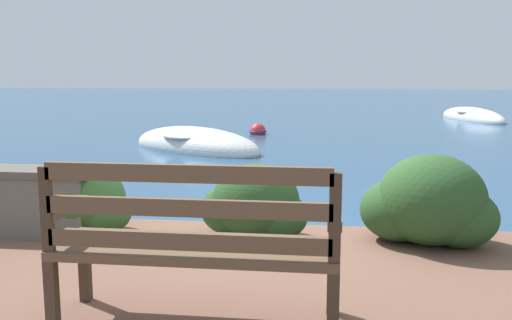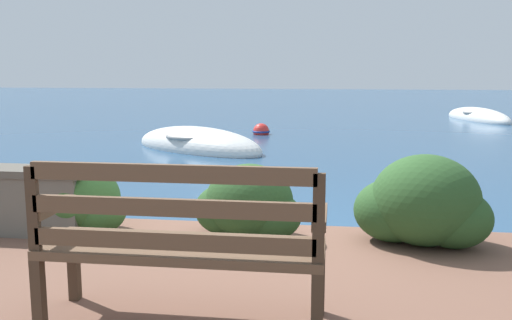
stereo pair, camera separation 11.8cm
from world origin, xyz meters
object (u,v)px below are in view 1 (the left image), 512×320
Objects in this scene: park_bench at (194,241)px; mooring_buoy at (258,131)px; rowboat_mid at (472,118)px; rowboat_nearest at (195,146)px.

park_bench reaches higher than mooring_buoy.
park_bench is at bearing -34.90° from rowboat_mid.
park_bench is at bearing -84.85° from mooring_buoy.
rowboat_mid is at bearing 72.92° from park_bench.
mooring_buoy is (-6.28, -4.87, 0.01)m from rowboat_mid.
mooring_buoy is at bearing -68.74° from rowboat_mid.
rowboat_nearest is 0.98× the size of rowboat_mid.
mooring_buoy is (-0.99, 11.03, -0.63)m from park_bench.
park_bench is 0.44× the size of rowboat_mid.
park_bench is 11.10m from mooring_buoy.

